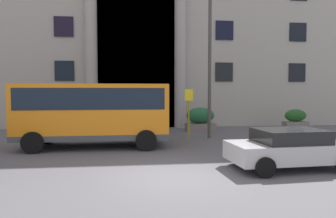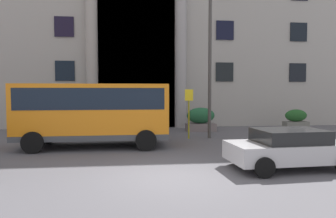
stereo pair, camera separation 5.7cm
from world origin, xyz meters
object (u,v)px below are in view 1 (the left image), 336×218
at_px(bus_stop_sign, 189,108).
at_px(hedge_planter_entrance_left, 295,120).
at_px(hedge_planter_far_west, 200,120).
at_px(hedge_planter_west, 51,121).
at_px(orange_minibus, 94,110).
at_px(motorcycle_near_kerb, 287,141).
at_px(white_taxi_kerbside, 290,148).
at_px(lamppost_plaza_centre, 210,48).

xyz_separation_m(bus_stop_sign, hedge_planter_entrance_left, (7.60, 2.80, -0.97)).
xyz_separation_m(hedge_planter_entrance_left, hedge_planter_far_west, (-6.25, 0.34, 0.07)).
bearing_deg(hedge_planter_west, hedge_planter_entrance_left, -0.93).
relative_size(orange_minibus, hedge_planter_entrance_left, 4.32).
bearing_deg(motorcycle_near_kerb, hedge_planter_west, 149.91).
distance_m(bus_stop_sign, hedge_planter_west, 8.48).
distance_m(orange_minibus, hedge_planter_entrance_left, 13.29).
bearing_deg(white_taxi_kerbside, orange_minibus, 141.06).
xyz_separation_m(hedge_planter_entrance_left, white_taxi_kerbside, (-5.52, -9.64, 0.02)).
height_order(orange_minibus, hedge_planter_entrance_left, orange_minibus).
height_order(hedge_planter_far_west, motorcycle_near_kerb, hedge_planter_far_west).
relative_size(white_taxi_kerbside, motorcycle_near_kerb, 1.93).
bearing_deg(hedge_planter_west, white_taxi_kerbside, -44.85).
bearing_deg(white_taxi_kerbside, motorcycle_near_kerb, 60.53).
xyz_separation_m(orange_minibus, hedge_planter_entrance_left, (12.36, 4.79, -1.04)).
bearing_deg(white_taxi_kerbside, hedge_planter_entrance_left, 56.63).
relative_size(hedge_planter_far_west, white_taxi_kerbside, 0.46).
distance_m(hedge_planter_far_west, white_taxi_kerbside, 10.01).
bearing_deg(hedge_planter_entrance_left, orange_minibus, -158.83).
height_order(bus_stop_sign, hedge_planter_entrance_left, bus_stop_sign).
relative_size(orange_minibus, motorcycle_near_kerb, 3.15).
bearing_deg(motorcycle_near_kerb, white_taxi_kerbside, -112.82).
height_order(white_taxi_kerbside, lamppost_plaza_centre, lamppost_plaza_centre).
height_order(orange_minibus, hedge_planter_far_west, orange_minibus).
distance_m(hedge_planter_entrance_left, hedge_planter_west, 15.46).
bearing_deg(bus_stop_sign, white_taxi_kerbside, -73.05).
bearing_deg(lamppost_plaza_centre, bus_stop_sign, -177.87).
distance_m(hedge_planter_far_west, motorcycle_near_kerb, 7.67).
bearing_deg(lamppost_plaza_centre, orange_minibus, -161.00).
relative_size(hedge_planter_entrance_left, hedge_planter_west, 0.85).
bearing_deg(hedge_planter_far_west, bus_stop_sign, -113.24).
height_order(bus_stop_sign, hedge_planter_far_west, bus_stop_sign).
distance_m(orange_minibus, hedge_planter_west, 5.99).
xyz_separation_m(bus_stop_sign, white_taxi_kerbside, (2.08, -6.84, -0.95)).
distance_m(hedge_planter_entrance_left, hedge_planter_far_west, 6.26).
xyz_separation_m(hedge_planter_west, motorcycle_near_kerb, (11.20, -7.31, -0.30)).
xyz_separation_m(orange_minibus, hedge_planter_west, (-3.10, 5.04, -0.94)).
bearing_deg(orange_minibus, lamppost_plaza_centre, 18.52).
distance_m(white_taxi_kerbside, motorcycle_near_kerb, 2.87).
bearing_deg(hedge_planter_entrance_left, bus_stop_sign, -159.79).
bearing_deg(orange_minibus, hedge_planter_entrance_left, 20.69).
distance_m(bus_stop_sign, hedge_planter_far_west, 3.53).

